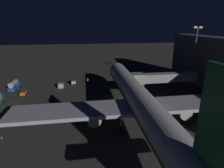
# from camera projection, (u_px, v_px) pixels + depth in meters

# --- Properties ---
(ground_plane) EXTENTS (320.00, 320.00, 0.00)m
(ground_plane) POSITION_uv_depth(u_px,v_px,m) (125.00, 100.00, 51.62)
(ground_plane) COLOR #383533
(airliner_at_gate) EXTENTS (51.15, 56.91, 17.61)m
(airliner_at_gate) POSITION_uv_depth(u_px,v_px,m) (139.00, 101.00, 37.41)
(airliner_at_gate) COLOR silver
(airliner_at_gate) RESTS_ON ground_plane
(jet_bridge) EXTENTS (19.72, 3.40, 7.17)m
(jet_bridge) POSITION_uv_depth(u_px,v_px,m) (159.00, 78.00, 53.06)
(jet_bridge) COLOR #9E9E99
(jet_bridge) RESTS_ON ground_plane
(apron_floodlight_mast) EXTENTS (2.90, 0.50, 20.03)m
(apron_floodlight_mast) POSITION_uv_depth(u_px,v_px,m) (194.00, 53.00, 60.13)
(apron_floodlight_mast) COLOR #59595E
(apron_floodlight_mast) RESTS_ON ground_plane
(baggage_tug_spare) EXTENTS (1.86, 2.36, 1.95)m
(baggage_tug_spare) POSITION_uv_depth(u_px,v_px,m) (24.00, 93.00, 54.65)
(baggage_tug_spare) COLOR orange
(baggage_tug_spare) RESTS_ON ground_plane
(fuel_tanker) EXTENTS (2.46, 5.63, 3.15)m
(fuel_tanker) POSITION_uv_depth(u_px,v_px,m) (14.00, 85.00, 59.24)
(fuel_tanker) COLOR #234C9E
(fuel_tanker) RESTS_ON ground_plane
(baggage_tug_lead) EXTENTS (1.86, 2.31, 1.95)m
(baggage_tug_lead) POSITION_uv_depth(u_px,v_px,m) (74.00, 82.00, 65.24)
(baggage_tug_lead) COLOR silver
(baggage_tug_lead) RESTS_ON ground_plane
(baggage_container_near_belt) EXTENTS (1.77, 1.86, 1.50)m
(baggage_container_near_belt) POSITION_uv_depth(u_px,v_px,m) (61.00, 85.00, 61.60)
(baggage_container_near_belt) COLOR #B7BABF
(baggage_container_near_belt) RESTS_ON ground_plane
(ground_crew_by_belt_loader) EXTENTS (0.40, 0.40, 1.89)m
(ground_crew_by_belt_loader) POSITION_uv_depth(u_px,v_px,m) (88.00, 81.00, 65.95)
(ground_crew_by_belt_loader) COLOR black
(ground_crew_by_belt_loader) RESTS_ON ground_plane
(traffic_cone_nose_port) EXTENTS (0.36, 0.36, 0.55)m
(traffic_cone_nose_port) POSITION_uv_depth(u_px,v_px,m) (122.00, 83.00, 65.50)
(traffic_cone_nose_port) COLOR orange
(traffic_cone_nose_port) RESTS_ON ground_plane
(traffic_cone_nose_starboard) EXTENTS (0.36, 0.36, 0.55)m
(traffic_cone_nose_starboard) POSITION_uv_depth(u_px,v_px,m) (110.00, 84.00, 64.88)
(traffic_cone_nose_starboard) COLOR orange
(traffic_cone_nose_starboard) RESTS_ON ground_plane
(traffic_cone_wingtip_svc_side) EXTENTS (0.36, 0.36, 0.55)m
(traffic_cone_wingtip_svc_side) POSITION_uv_depth(u_px,v_px,m) (2.00, 137.00, 34.10)
(traffic_cone_wingtip_svc_side) COLOR orange
(traffic_cone_wingtip_svc_side) RESTS_ON ground_plane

